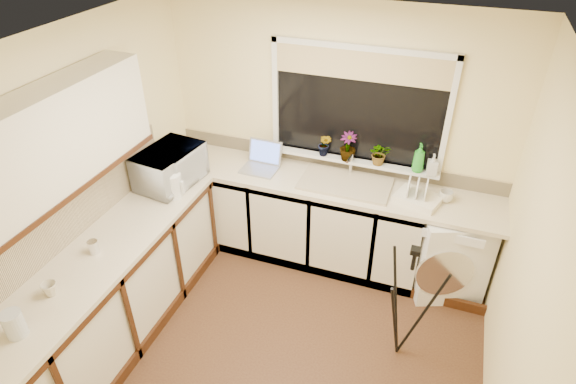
# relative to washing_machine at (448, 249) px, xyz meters

# --- Properties ---
(floor) EXTENTS (3.20, 3.20, 0.00)m
(floor) POSITION_rel_washing_machine_xyz_m (-1.19, -1.19, -0.42)
(floor) COLOR #543721
(floor) RESTS_ON ground
(ceiling) EXTENTS (3.20, 3.20, 0.00)m
(ceiling) POSITION_rel_washing_machine_xyz_m (-1.19, -1.19, 2.03)
(ceiling) COLOR white
(ceiling) RESTS_ON ground
(wall_back) EXTENTS (3.20, 0.00, 3.20)m
(wall_back) POSITION_rel_washing_machine_xyz_m (-1.19, 0.31, 0.80)
(wall_back) COLOR #FEEBA9
(wall_back) RESTS_ON ground
(wall_left) EXTENTS (0.00, 3.00, 3.00)m
(wall_left) POSITION_rel_washing_machine_xyz_m (-2.79, -1.19, 0.80)
(wall_left) COLOR #FEEBA9
(wall_left) RESTS_ON ground
(wall_right) EXTENTS (0.00, 3.00, 3.00)m
(wall_right) POSITION_rel_washing_machine_xyz_m (0.41, -1.19, 0.80)
(wall_right) COLOR #FEEBA9
(wall_right) RESTS_ON ground
(base_cabinet_back) EXTENTS (2.55, 0.60, 0.86)m
(base_cabinet_back) POSITION_rel_washing_machine_xyz_m (-1.51, 0.01, 0.01)
(base_cabinet_back) COLOR silver
(base_cabinet_back) RESTS_ON floor
(base_cabinet_left) EXTENTS (0.54, 2.40, 0.86)m
(base_cabinet_left) POSITION_rel_washing_machine_xyz_m (-2.49, -1.49, 0.01)
(base_cabinet_left) COLOR silver
(base_cabinet_left) RESTS_ON floor
(worktop_back) EXTENTS (3.20, 0.60, 0.04)m
(worktop_back) POSITION_rel_washing_machine_xyz_m (-1.19, 0.01, 0.46)
(worktop_back) COLOR beige
(worktop_back) RESTS_ON base_cabinet_back
(worktop_left) EXTENTS (0.60, 2.40, 0.04)m
(worktop_left) POSITION_rel_washing_machine_xyz_m (-2.49, -1.49, 0.46)
(worktop_left) COLOR beige
(worktop_left) RESTS_ON base_cabinet_left
(upper_cabinet) EXTENTS (0.28, 1.90, 0.70)m
(upper_cabinet) POSITION_rel_washing_machine_xyz_m (-2.63, -1.64, 1.38)
(upper_cabinet) COLOR silver
(upper_cabinet) RESTS_ON wall_left
(splashback_left) EXTENTS (0.02, 2.40, 0.45)m
(splashback_left) POSITION_rel_washing_machine_xyz_m (-2.78, -1.49, 0.70)
(splashback_left) COLOR beige
(splashback_left) RESTS_ON wall_left
(splashback_back) EXTENTS (3.20, 0.02, 0.14)m
(splashback_back) POSITION_rel_washing_machine_xyz_m (-1.19, 0.30, 0.55)
(splashback_back) COLOR beige
(splashback_back) RESTS_ON wall_back
(window_glass) EXTENTS (1.50, 0.02, 1.00)m
(window_glass) POSITION_rel_washing_machine_xyz_m (-0.99, 0.30, 1.13)
(window_glass) COLOR black
(window_glass) RESTS_ON wall_back
(window_blind) EXTENTS (1.50, 0.02, 0.25)m
(window_blind) POSITION_rel_washing_machine_xyz_m (-0.99, 0.27, 1.50)
(window_blind) COLOR tan
(window_blind) RESTS_ON wall_back
(windowsill) EXTENTS (1.60, 0.14, 0.03)m
(windowsill) POSITION_rel_washing_machine_xyz_m (-0.99, 0.24, 0.61)
(windowsill) COLOR white
(windowsill) RESTS_ON wall_back
(sink) EXTENTS (0.82, 0.46, 0.03)m
(sink) POSITION_rel_washing_machine_xyz_m (-0.99, 0.01, 0.49)
(sink) COLOR tan
(sink) RESTS_ON worktop_back
(faucet) EXTENTS (0.03, 0.03, 0.24)m
(faucet) POSITION_rel_washing_machine_xyz_m (-0.99, 0.19, 0.60)
(faucet) COLOR silver
(faucet) RESTS_ON worktop_back
(washing_machine) EXTENTS (0.76, 0.75, 0.84)m
(washing_machine) POSITION_rel_washing_machine_xyz_m (0.00, 0.00, 0.00)
(washing_machine) COLOR white
(washing_machine) RESTS_ON floor
(laptop) EXTENTS (0.34, 0.32, 0.25)m
(laptop) POSITION_rel_washing_machine_xyz_m (-1.82, 0.05, 0.54)
(laptop) COLOR #999AA0
(laptop) RESTS_ON worktop_back
(kettle) EXTENTS (0.16, 0.16, 0.22)m
(kettle) POSITION_rel_washing_machine_xyz_m (-2.36, -0.67, 0.59)
(kettle) COLOR silver
(kettle) RESTS_ON worktop_left
(dish_rack) EXTENTS (0.43, 0.37, 0.05)m
(dish_rack) POSITION_rel_washing_machine_xyz_m (-0.34, -0.04, 0.51)
(dish_rack) COLOR white
(dish_rack) RESTS_ON worktop_back
(tripod) EXTENTS (0.59, 0.59, 1.09)m
(tripod) POSITION_rel_washing_machine_xyz_m (-0.26, -0.93, 0.12)
(tripod) COLOR black
(tripod) RESTS_ON floor
(glass_jug) EXTENTS (0.12, 0.12, 0.18)m
(glass_jug) POSITION_rel_washing_machine_xyz_m (-2.46, -2.34, 0.57)
(glass_jug) COLOR silver
(glass_jug) RESTS_ON worktop_left
(steel_jar) EXTENTS (0.08, 0.08, 0.11)m
(steel_jar) POSITION_rel_washing_machine_xyz_m (-2.52, -1.54, 0.53)
(steel_jar) COLOR silver
(steel_jar) RESTS_ON worktop_left
(microwave) EXTENTS (0.48, 0.66, 0.34)m
(microwave) POSITION_rel_washing_machine_xyz_m (-2.49, -0.50, 0.65)
(microwave) COLOR white
(microwave) RESTS_ON worktop_left
(plant_b) EXTENTS (0.15, 0.13, 0.23)m
(plant_b) POSITION_rel_washing_machine_xyz_m (-1.25, 0.21, 0.74)
(plant_b) COLOR #999999
(plant_b) RESTS_ON windowsill
(plant_c) EXTENTS (0.16, 0.16, 0.27)m
(plant_c) POSITION_rel_washing_machine_xyz_m (-1.03, 0.21, 0.76)
(plant_c) COLOR #999999
(plant_c) RESTS_ON windowsill
(plant_d) EXTENTS (0.23, 0.21, 0.21)m
(plant_d) POSITION_rel_washing_machine_xyz_m (-0.74, 0.23, 0.73)
(plant_d) COLOR #999999
(plant_d) RESTS_ON windowsill
(soap_bottle_green) EXTENTS (0.13, 0.13, 0.27)m
(soap_bottle_green) POSITION_rel_washing_machine_xyz_m (-0.39, 0.22, 0.76)
(soap_bottle_green) COLOR green
(soap_bottle_green) RESTS_ON windowsill
(soap_bottle_clear) EXTENTS (0.10, 0.10, 0.19)m
(soap_bottle_clear) POSITION_rel_washing_machine_xyz_m (-0.27, 0.21, 0.72)
(soap_bottle_clear) COLOR #999999
(soap_bottle_clear) RESTS_ON windowsill
(cup_back) EXTENTS (0.17, 0.17, 0.10)m
(cup_back) POSITION_rel_washing_machine_xyz_m (-0.11, 0.05, 0.53)
(cup_back) COLOR beige
(cup_back) RESTS_ON worktop_back
(cup_left) EXTENTS (0.11, 0.11, 0.10)m
(cup_left) POSITION_rel_washing_machine_xyz_m (-2.51, -2.00, 0.53)
(cup_left) COLOR beige
(cup_left) RESTS_ON worktop_left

